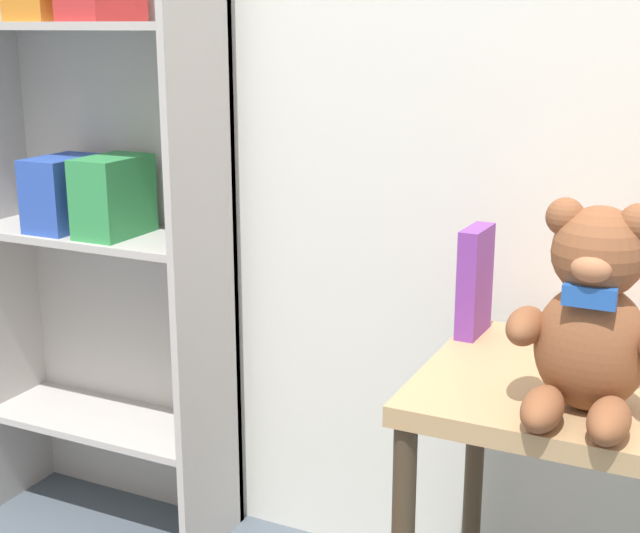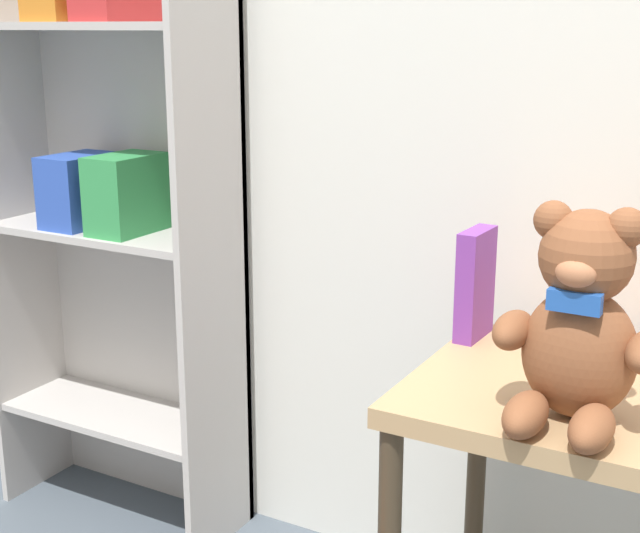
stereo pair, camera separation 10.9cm
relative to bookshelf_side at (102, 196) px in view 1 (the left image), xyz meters
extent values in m
cube|color=silver|center=(0.96, 0.15, 0.39)|extent=(4.80, 0.06, 2.50)
cube|color=#BCB7B2|center=(0.32, -0.04, -0.09)|extent=(0.02, 0.27, 1.54)
cube|color=#BCB7B2|center=(0.00, 0.09, -0.09)|extent=(0.65, 0.02, 1.54)
cube|color=#BCB7B2|center=(0.00, -0.04, -0.58)|extent=(0.61, 0.24, 0.02)
cube|color=#BCB7B2|center=(0.00, -0.04, -0.09)|extent=(0.61, 0.24, 0.02)
cube|color=#BCB7B2|center=(0.00, -0.04, 0.40)|extent=(0.61, 0.24, 0.02)
cube|color=#2D51B7|center=(-0.08, -0.05, 0.01)|extent=(0.12, 0.19, 0.18)
cube|color=#33934C|center=(0.08, -0.05, 0.01)|extent=(0.12, 0.19, 0.19)
cube|color=tan|center=(1.26, -0.22, -0.21)|extent=(0.66, 0.50, 0.04)
cylinder|color=#3E3121|center=(0.96, 0.00, -0.54)|extent=(0.04, 0.04, 0.63)
ellipsoid|color=brown|center=(1.23, -0.33, -0.08)|extent=(0.18, 0.14, 0.21)
sphere|color=brown|center=(1.23, -0.33, 0.07)|extent=(0.14, 0.14, 0.14)
sphere|color=brown|center=(1.17, -0.33, 0.12)|extent=(0.06, 0.06, 0.06)
sphere|color=brown|center=(1.28, -0.33, 0.12)|extent=(0.06, 0.06, 0.06)
ellipsoid|color=#B56E48|center=(1.23, -0.39, 0.06)|extent=(0.06, 0.04, 0.04)
ellipsoid|color=brown|center=(1.13, -0.35, -0.06)|extent=(0.06, 0.11, 0.06)
ellipsoid|color=brown|center=(1.18, -0.43, -0.16)|extent=(0.06, 0.12, 0.06)
ellipsoid|color=brown|center=(1.27, -0.43, -0.16)|extent=(0.06, 0.12, 0.06)
cube|color=#2356B2|center=(1.23, -0.39, 0.01)|extent=(0.08, 0.02, 0.03)
cube|color=purple|center=(0.96, -0.06, -0.08)|extent=(0.04, 0.11, 0.22)
cube|color=orange|center=(1.16, -0.06, -0.10)|extent=(0.03, 0.11, 0.18)
camera|label=1|loc=(1.41, -1.70, 0.40)|focal=50.00mm
camera|label=2|loc=(1.51, -1.65, 0.40)|focal=50.00mm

